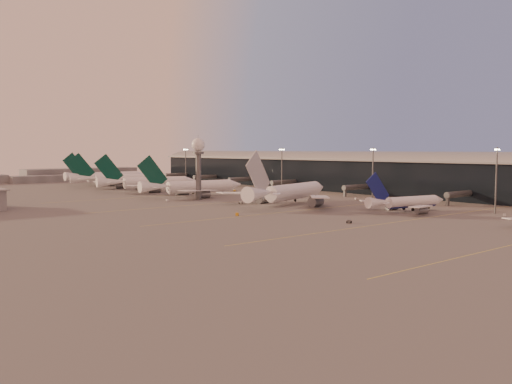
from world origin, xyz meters
TOP-DOWN VIEW (x-y plane):
  - ground at (0.00, 0.00)m, footprint 700.00×700.00m
  - taxiway_markings at (30.00, 56.00)m, footprint 180.00×185.25m
  - terminal at (107.88, 110.09)m, footprint 57.00×362.00m
  - radar_tower at (5.00, 120.00)m, footprint 6.40×6.40m
  - mast_a at (58.00, 0.00)m, footprint 3.60×0.56m
  - mast_b at (55.00, 55.00)m, footprint 3.60×0.56m
  - mast_c at (50.00, 110.00)m, footprint 3.60×0.56m
  - mast_d at (48.00, 200.00)m, footprint 3.60×0.56m
  - distant_horizon at (2.62, 325.14)m, footprint 165.00×37.50m
  - narrowbody_mid at (38.33, 25.12)m, footprint 40.09×31.73m
  - widebody_white at (22.35, 74.37)m, footprint 65.52×51.68m
  - greentail_a at (12.45, 136.17)m, footprint 58.94×47.42m
  - greentail_b at (11.73, 182.36)m, footprint 59.34×47.49m
  - greentail_c at (13.65, 224.88)m, footprint 59.09×47.03m
  - greentail_d at (21.38, 259.70)m, footprint 61.04×49.34m
  - gsv_catering_a at (53.56, -5.65)m, footprint 5.01×3.95m
  - gsv_tug_mid at (-3.57, 18.02)m, footprint 3.79×4.23m
  - gsv_truck_b at (52.39, 48.36)m, footprint 5.12×3.21m
  - gsv_truck_c at (-19.44, 57.51)m, footprint 5.47×5.11m
  - gsv_catering_b at (62.77, 70.65)m, footprint 5.29×3.31m
  - gsv_tug_far at (8.11, 91.01)m, footprint 3.52×4.08m
  - gsv_truck_d at (-12.24, 120.39)m, footprint 3.28×6.12m
  - gsv_tug_hangar at (48.81, 149.01)m, footprint 3.36×2.45m

SIDE VIEW (x-z plane):
  - ground at x=0.00m, z-range 0.00..0.00m
  - taxiway_markings at x=30.00m, z-range 0.00..0.02m
  - gsv_tug_hangar at x=48.81m, z-range 0.01..0.88m
  - gsv_tug_far at x=8.11m, z-range 0.01..1.01m
  - gsv_tug_mid at x=-3.57m, z-range 0.02..1.05m
  - gsv_truck_b at x=52.39m, z-range 0.02..1.97m
  - gsv_truck_c at x=-19.44m, z-range 0.02..2.25m
  - gsv_truck_d at x=-12.24m, z-range 0.02..2.37m
  - gsv_catering_a at x=53.56m, z-range 0.00..3.77m
  - gsv_catering_b at x=62.77m, z-range 0.00..4.03m
  - narrowbody_mid at x=38.33m, z-range -4.69..11.08m
  - greentail_a at x=12.45m, z-range -6.93..14.49m
  - greentail_b at x=11.73m, z-range -7.03..14.71m
  - distant_horizon at x=2.62m, z-range -0.61..8.39m
  - greentail_c at x=13.65m, z-range -7.14..14.94m
  - greentail_d at x=21.38m, z-range -7.18..15.01m
  - widebody_white at x=22.35m, z-range -7.80..16.08m
  - terminal at x=107.88m, z-range -1.00..22.04m
  - mast_a at x=58.00m, z-range 1.24..26.24m
  - mast_b at x=55.00m, z-range 1.24..26.24m
  - mast_c at x=50.00m, z-range 1.24..26.24m
  - mast_d at x=48.00m, z-range 1.24..26.24m
  - radar_tower at x=5.00m, z-range 5.40..36.50m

